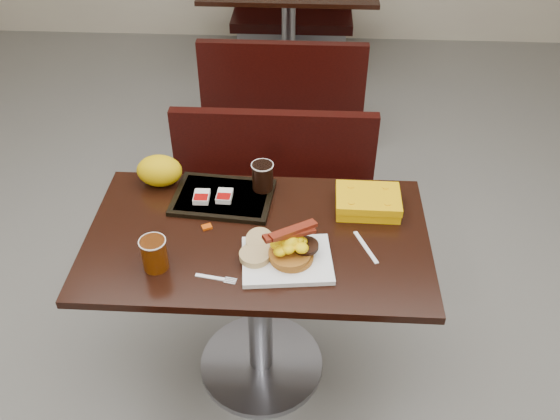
# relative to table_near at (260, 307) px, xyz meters

# --- Properties ---
(floor) EXTENTS (6.00, 7.00, 0.01)m
(floor) POSITION_rel_table_near_xyz_m (0.00, 0.00, -0.38)
(floor) COLOR gray
(floor) RESTS_ON ground
(table_near) EXTENTS (1.20, 0.70, 0.75)m
(table_near) POSITION_rel_table_near_xyz_m (0.00, 0.00, 0.00)
(table_near) COLOR black
(table_near) RESTS_ON floor
(bench_near_n) EXTENTS (1.00, 0.46, 0.72)m
(bench_near_n) POSITION_rel_table_near_xyz_m (0.00, 0.70, -0.02)
(bench_near_n) COLOR black
(bench_near_n) RESTS_ON floor
(table_far) EXTENTS (1.20, 0.70, 0.75)m
(table_far) POSITION_rel_table_near_xyz_m (0.00, 2.60, 0.00)
(table_far) COLOR black
(table_far) RESTS_ON floor
(bench_far_s) EXTENTS (1.00, 0.46, 0.72)m
(bench_far_s) POSITION_rel_table_near_xyz_m (0.00, 1.90, -0.02)
(bench_far_s) COLOR black
(bench_far_s) RESTS_ON floor
(bench_far_n) EXTENTS (1.00, 0.46, 0.72)m
(bench_far_n) POSITION_rel_table_near_xyz_m (0.00, 3.30, -0.02)
(bench_far_n) COLOR black
(bench_far_n) RESTS_ON floor
(platter) EXTENTS (0.32, 0.26, 0.02)m
(platter) POSITION_rel_table_near_xyz_m (0.11, -0.13, 0.38)
(platter) COLOR white
(platter) RESTS_ON table_near
(pancake_stack) EXTENTS (0.18, 0.18, 0.03)m
(pancake_stack) POSITION_rel_table_near_xyz_m (0.12, -0.13, 0.41)
(pancake_stack) COLOR #A45C1B
(pancake_stack) RESTS_ON platter
(sausage_patty) EXTENTS (0.09, 0.09, 0.01)m
(sausage_patty) POSITION_rel_table_near_xyz_m (0.17, -0.11, 0.43)
(sausage_patty) COLOR black
(sausage_patty) RESTS_ON pancake_stack
(scrambled_eggs) EXTENTS (0.13, 0.12, 0.06)m
(scrambled_eggs) POSITION_rel_table_near_xyz_m (0.12, -0.12, 0.45)
(scrambled_eggs) COLOR #FFE405
(scrambled_eggs) RESTS_ON pancake_stack
(bacon_strips) EXTENTS (0.20, 0.16, 0.01)m
(bacon_strips) POSITION_rel_table_near_xyz_m (0.12, -0.11, 0.49)
(bacon_strips) COLOR #400B04
(bacon_strips) RESTS_ON scrambled_eggs
(muffin_bottom) EXTENTS (0.13, 0.13, 0.02)m
(muffin_bottom) POSITION_rel_table_near_xyz_m (0.00, -0.14, 0.40)
(muffin_bottom) COLOR tan
(muffin_bottom) RESTS_ON platter
(muffin_top) EXTENTS (0.10, 0.10, 0.05)m
(muffin_top) POSITION_rel_table_near_xyz_m (0.01, -0.08, 0.42)
(muffin_top) COLOR tan
(muffin_top) RESTS_ON platter
(coffee_cup_near) EXTENTS (0.09, 0.09, 0.12)m
(coffee_cup_near) POSITION_rel_table_near_xyz_m (-0.32, -0.18, 0.43)
(coffee_cup_near) COLOR #7B3304
(coffee_cup_near) RESTS_ON table_near
(fork) EXTENTS (0.14, 0.05, 0.00)m
(fork) POSITION_rel_table_near_xyz_m (-0.14, -0.22, 0.38)
(fork) COLOR white
(fork) RESTS_ON table_near
(knife) EXTENTS (0.08, 0.16, 0.00)m
(knife) POSITION_rel_table_near_xyz_m (0.38, -0.05, 0.38)
(knife) COLOR white
(knife) RESTS_ON table_near
(condiment_syrup) EXTENTS (0.04, 0.04, 0.01)m
(condiment_syrup) POSITION_rel_table_near_xyz_m (-0.18, 0.03, 0.38)
(condiment_syrup) COLOR #B93E07
(condiment_syrup) RESTS_ON table_near
(tray) EXTENTS (0.39, 0.29, 0.02)m
(tray) POSITION_rel_table_near_xyz_m (-0.15, 0.20, 0.38)
(tray) COLOR black
(tray) RESTS_ON table_near
(hashbrown_sleeve_left) EXTENTS (0.06, 0.08, 0.02)m
(hashbrown_sleeve_left) POSITION_rel_table_near_xyz_m (-0.22, 0.17, 0.40)
(hashbrown_sleeve_left) COLOR silver
(hashbrown_sleeve_left) RESTS_ON tray
(hashbrown_sleeve_right) EXTENTS (0.06, 0.08, 0.02)m
(hashbrown_sleeve_right) POSITION_rel_table_near_xyz_m (-0.14, 0.18, 0.40)
(hashbrown_sleeve_right) COLOR silver
(hashbrown_sleeve_right) RESTS_ON tray
(coffee_cup_far) EXTENTS (0.10, 0.10, 0.11)m
(coffee_cup_far) POSITION_rel_table_near_xyz_m (-0.00, 0.25, 0.45)
(coffee_cup_far) COLOR black
(coffee_cup_far) RESTS_ON tray
(clamshell) EXTENTS (0.24, 0.18, 0.06)m
(clamshell) POSITION_rel_table_near_xyz_m (0.39, 0.17, 0.41)
(clamshell) COLOR #E9A503
(clamshell) RESTS_ON table_near
(paper_bag) EXTENTS (0.21, 0.18, 0.12)m
(paper_bag) POSITION_rel_table_near_xyz_m (-0.40, 0.28, 0.44)
(paper_bag) COLOR orange
(paper_bag) RESTS_ON table_near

